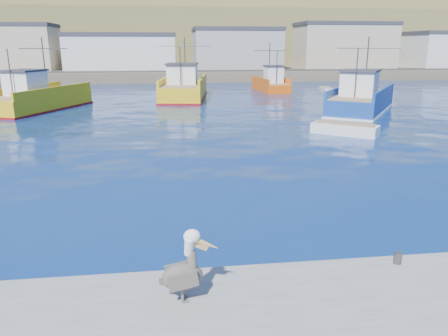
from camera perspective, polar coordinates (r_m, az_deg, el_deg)
name	(u,v)px	position (r m, az deg, el deg)	size (l,w,h in m)	color
ground	(253,232)	(14.08, 3.77, -8.38)	(260.00, 260.00, 0.00)	#071E52
dock_bollards	(304,264)	(10.98, 10.46, -12.22)	(36.20, 0.20, 0.30)	#4C4C4C
far_shore	(175,32)	(121.86, -6.48, 17.21)	(200.00, 81.00, 24.00)	brown
trawler_yellow_a	(38,99)	(43.49, -23.12, 8.32)	(7.89, 11.83, 6.51)	gold
trawler_yellow_b	(184,88)	(49.46, -5.22, 10.35)	(6.22, 13.20, 6.70)	gold
trawler_blue	(361,100)	(40.99, 17.45, 8.48)	(9.82, 11.69, 6.53)	navy
boat_orange	(271,83)	(57.36, 6.18, 10.96)	(4.15, 8.09, 6.03)	#DF530C
skiff_mid	(345,130)	(30.22, 15.48, 4.81)	(4.28, 3.82, 0.93)	silver
skiff_far	(327,90)	(57.35, 13.27, 9.86)	(1.62, 3.55, 0.74)	silver
pelican	(185,271)	(9.46, -5.17, -13.19)	(1.30, 0.62, 1.60)	#595451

